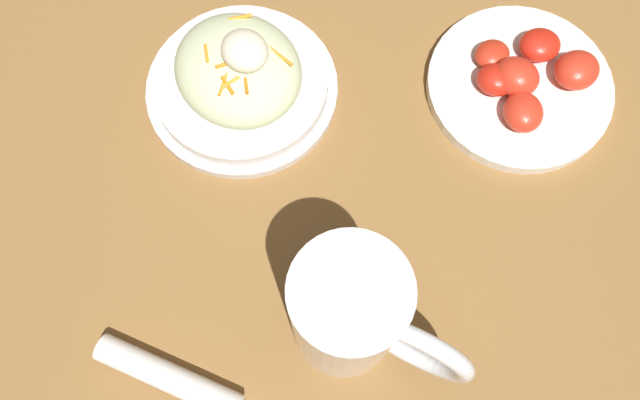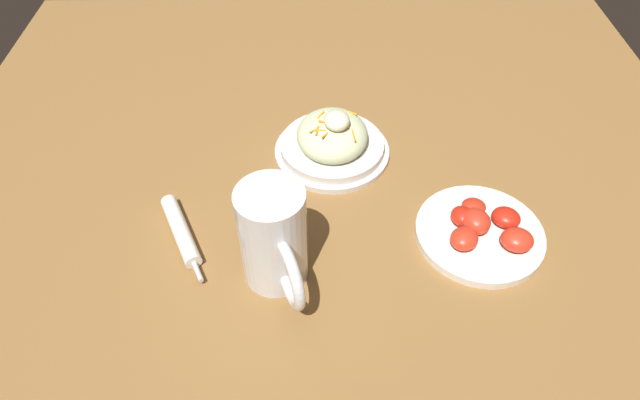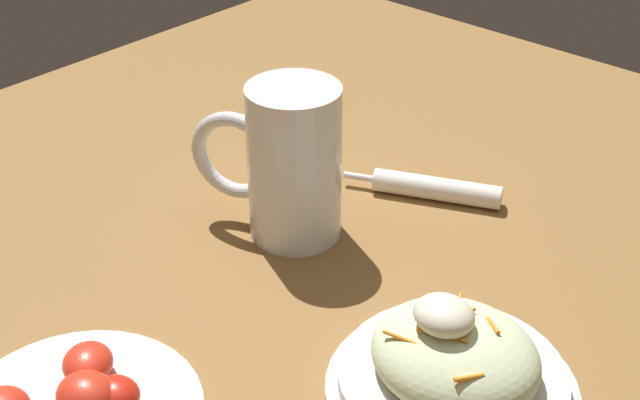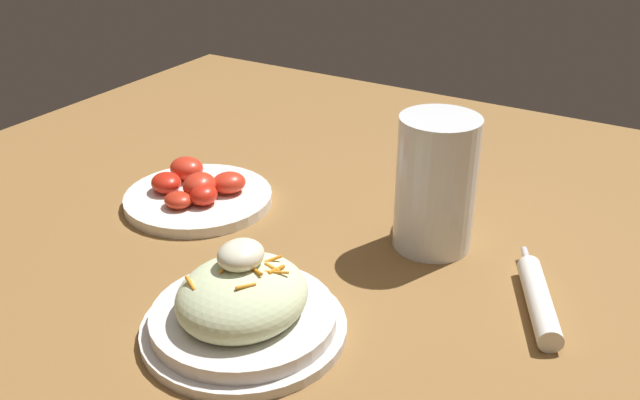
{
  "view_description": "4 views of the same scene",
  "coord_description": "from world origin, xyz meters",
  "views": [
    {
      "loc": [
        0.22,
        -0.16,
        0.63
      ],
      "look_at": [
        0.07,
        -0.02,
        0.06
      ],
      "focal_mm": 35.99,
      "sensor_mm": 36.0,
      "label": 1
    },
    {
      "loc": [
        0.66,
        -0.02,
        0.68
      ],
      "look_at": [
        0.07,
        -0.01,
        0.06
      ],
      "focal_mm": 30.89,
      "sensor_mm": 36.0,
      "label": 2
    },
    {
      "loc": [
        -0.39,
        0.5,
        0.54
      ],
      "look_at": [
        0.09,
        -0.04,
        0.09
      ],
      "focal_mm": 50.55,
      "sensor_mm": 36.0,
      "label": 3
    },
    {
      "loc": [
        -0.57,
        -0.36,
        0.45
      ],
      "look_at": [
        0.05,
        0.01,
        0.09
      ],
      "focal_mm": 40.32,
      "sensor_mm": 36.0,
      "label": 4
    }
  ],
  "objects": [
    {
      "name": "napkin_roll",
      "position": [
        0.09,
        -0.23,
        0.01
      ],
      "size": [
        0.17,
        0.09,
        0.03
      ],
      "color": "white",
      "rests_on": "ground_plane"
    },
    {
      "name": "salad_plate",
      "position": [
        -0.1,
        0.01,
        0.03
      ],
      "size": [
        0.21,
        0.21,
        0.1
      ],
      "color": "silver",
      "rests_on": "ground_plane"
    },
    {
      "name": "ground_plane",
      "position": [
        0.0,
        0.0,
        0.0
      ],
      "size": [
        1.43,
        1.43,
        0.0
      ],
      "primitive_type": "plane",
      "color": "olive"
    },
    {
      "name": "beer_mug",
      "position": [
        0.17,
        -0.08,
        0.07
      ],
      "size": [
        0.16,
        0.1,
        0.17
      ],
      "color": "white",
      "rests_on": "ground_plane"
    }
  ]
}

